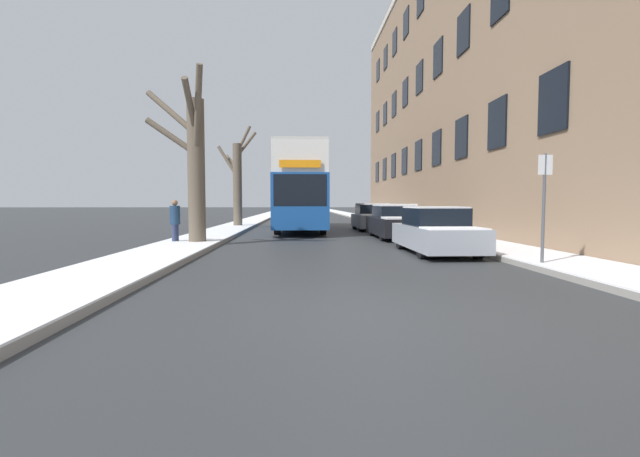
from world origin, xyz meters
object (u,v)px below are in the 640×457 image
object	(u,v)px
bare_tree_left_1	(237,181)
parked_car_1	(395,222)
parked_car_0	(436,232)
oncoming_van	(301,207)
street_sign_post	(544,203)
parked_car_2	(372,218)
bare_tree_left_0	(194,163)
double_decker_bus	(300,186)
pedestrian_left_sidewalk	(175,220)

from	to	relation	value
bare_tree_left_1	parked_car_1	xyz separation A→B (m)	(7.83, -8.19, -2.19)
parked_car_0	parked_car_1	xyz separation A→B (m)	(0.00, 5.54, 0.03)
oncoming_van	street_sign_post	xyz separation A→B (m)	(5.32, -33.10, 0.32)
bare_tree_left_1	street_sign_post	xyz separation A→B (m)	(9.22, -16.96, -1.39)
street_sign_post	parked_car_2	bearing A→B (deg)	95.51
bare_tree_left_0	parked_car_2	distance (m)	11.78
bare_tree_left_1	parked_car_1	size ratio (longest dim) A/B	1.36
bare_tree_left_0	double_decker_bus	size ratio (longest dim) A/B	0.52
double_decker_bus	bare_tree_left_0	bearing A→B (deg)	-113.07
bare_tree_left_1	parked_car_2	xyz separation A→B (m)	(7.83, -2.52, -2.19)
bare_tree_left_1	parked_car_1	bearing A→B (deg)	-46.29
oncoming_van	pedestrian_left_sidewalk	xyz separation A→B (m)	(-4.52, -27.13, -0.28)
parked_car_1	pedestrian_left_sidewalk	distance (m)	8.90
bare_tree_left_0	street_sign_post	bearing A→B (deg)	-32.55
parked_car_1	pedestrian_left_sidewalk	xyz separation A→B (m)	(-8.45, -2.80, 0.20)
parked_car_0	bare_tree_left_0	bearing A→B (deg)	161.54
parked_car_0	pedestrian_left_sidewalk	xyz separation A→B (m)	(-8.45, 2.74, 0.24)
parked_car_0	parked_car_1	world-z (taller)	parked_car_1
pedestrian_left_sidewalk	parked_car_0	bearing A→B (deg)	81.03
bare_tree_left_0	double_decker_bus	xyz separation A→B (m)	(3.68, 8.65, -0.45)
bare_tree_left_1	parked_car_2	size ratio (longest dim) A/B	1.51
bare_tree_left_0	parked_car_1	world-z (taller)	bare_tree_left_0
parked_car_1	pedestrian_left_sidewalk	size ratio (longest dim) A/B	2.82
bare_tree_left_1	pedestrian_left_sidewalk	bearing A→B (deg)	-93.24
bare_tree_left_0	parked_car_0	distance (m)	8.44
bare_tree_left_1	double_decker_bus	size ratio (longest dim) A/B	0.55
double_decker_bus	parked_car_1	distance (m)	7.19
double_decker_bus	oncoming_van	bearing A→B (deg)	89.67
parked_car_0	pedestrian_left_sidewalk	world-z (taller)	pedestrian_left_sidewalk
parked_car_2	oncoming_van	size ratio (longest dim) A/B	0.72
parked_car_1	parked_car_2	world-z (taller)	parked_car_2
bare_tree_left_1	parked_car_2	bearing A→B (deg)	-17.86
bare_tree_left_0	parked_car_0	world-z (taller)	bare_tree_left_0
bare_tree_left_0	parked_car_2	world-z (taller)	bare_tree_left_0
bare_tree_left_0	street_sign_post	size ratio (longest dim) A/B	2.27
parked_car_0	parked_car_2	world-z (taller)	parked_car_2
parked_car_0	street_sign_post	size ratio (longest dim) A/B	1.59
bare_tree_left_0	pedestrian_left_sidewalk	distance (m)	2.15
parked_car_0	bare_tree_left_1	bearing A→B (deg)	119.69
parked_car_2	oncoming_van	xyz separation A→B (m)	(-3.92, 18.66, 0.48)
bare_tree_left_0	pedestrian_left_sidewalk	world-z (taller)	bare_tree_left_0
bare_tree_left_0	parked_car_1	distance (m)	8.56
parked_car_0	double_decker_bus	bearing A→B (deg)	109.76
bare_tree_left_1	street_sign_post	bearing A→B (deg)	-61.48
parked_car_1	oncoming_van	size ratio (longest dim) A/B	0.80
bare_tree_left_1	parked_car_1	distance (m)	11.54
bare_tree_left_0	bare_tree_left_1	size ratio (longest dim) A/B	0.95
bare_tree_left_0	street_sign_post	distance (m)	10.90
oncoming_van	bare_tree_left_1	bearing A→B (deg)	-103.59
double_decker_bus	pedestrian_left_sidewalk	size ratio (longest dim) A/B	6.94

